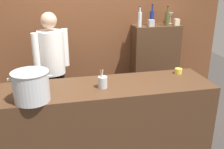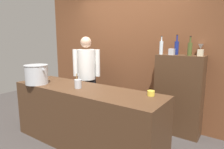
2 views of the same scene
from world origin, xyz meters
name	(u,v)px [view 1 (image 1 of 2)]	position (x,y,z in m)	size (l,w,h in m)	color
brick_back_panel	(90,16)	(0.00, 1.40, 1.50)	(4.40, 0.10, 3.00)	brown
prep_counter	(108,120)	(0.00, 0.00, 0.45)	(2.45, 0.70, 0.90)	#472D1C
bar_cabinet	(154,66)	(1.05, 1.19, 0.68)	(0.76, 0.32, 1.36)	#472D1C
chef	(52,64)	(-0.62, 0.75, 0.96)	(0.47, 0.41, 1.66)	black
stockpot_large	(31,86)	(-0.82, -0.22, 1.05)	(0.42, 0.37, 0.31)	#B7BABF
utensil_crock	(103,82)	(-0.07, -0.05, 0.97)	(0.10, 0.10, 0.22)	#B7BABF
butter_jar	(178,71)	(0.97, 0.20, 0.93)	(0.09, 0.09, 0.07)	yellow
wine_bottle_olive	(167,18)	(1.19, 1.14, 1.47)	(0.07, 0.07, 0.30)	#475123
wine_bottle_cobalt	(152,18)	(0.96, 1.21, 1.48)	(0.07, 0.07, 0.33)	navy
wine_bottle_clear	(140,19)	(0.73, 1.12, 1.48)	(0.06, 0.06, 0.31)	silver
wine_glass_short	(171,16)	(1.32, 1.29, 1.49)	(0.08, 0.08, 0.18)	silver
spice_tin_cream	(177,22)	(1.35, 1.13, 1.41)	(0.08, 0.08, 0.10)	beige
spice_tin_silver	(151,23)	(0.92, 1.11, 1.41)	(0.09, 0.09, 0.10)	#B2B2B7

